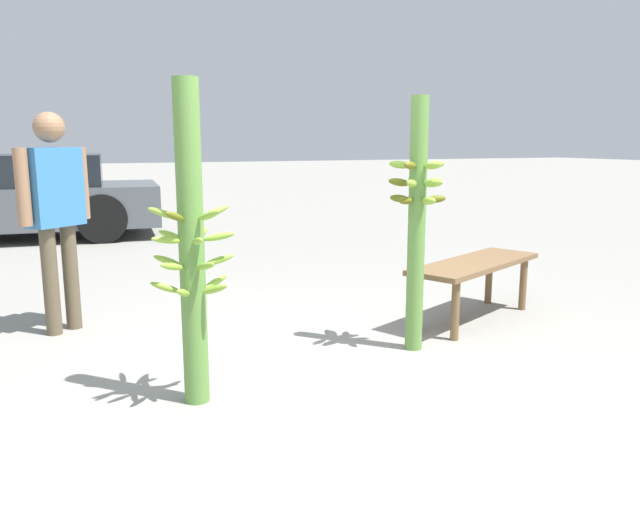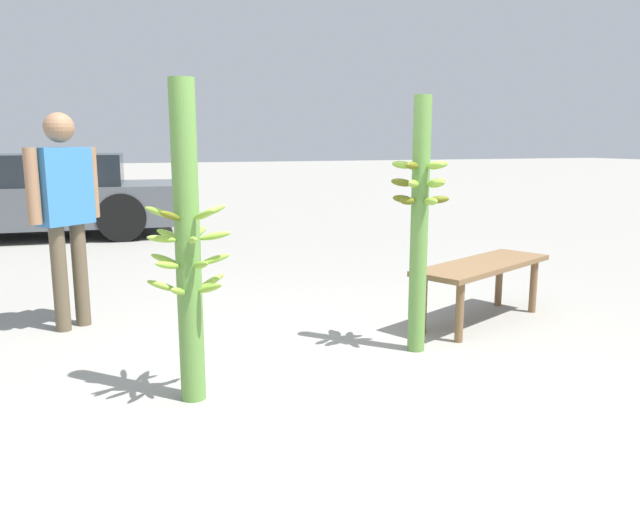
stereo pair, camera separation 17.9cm
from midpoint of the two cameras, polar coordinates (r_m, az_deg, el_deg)
The scene contains 6 objects.
ground_plane at distance 3.63m, azimuth 2.44°, elevation -12.18°, with size 80.00×80.00×0.00m, color gray.
banana_stalk_left at distance 3.39m, azimuth -10.53°, elevation 1.27°, with size 0.46×0.46×1.74m.
banana_stalk_center at distance 4.21m, azimuth 10.29°, elevation 3.70°, with size 0.39×0.40×1.71m.
vendor_person at distance 5.00m, azimuth -21.38°, elevation 4.98°, with size 0.53×0.44×1.63m.
market_bench at distance 5.09m, azimuth 15.62°, elevation -1.01°, with size 1.43×0.97×0.48m.
parked_car at distance 10.23m, azimuth -24.36°, elevation 5.34°, with size 4.40×2.11×1.23m.
Camera 2 is at (-1.23, -3.11, 1.42)m, focal length 35.00 mm.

